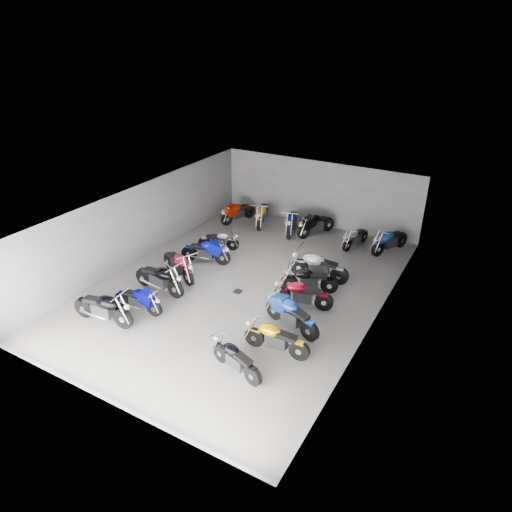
% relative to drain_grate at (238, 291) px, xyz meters
% --- Properties ---
extents(ground, '(14.00, 14.00, 0.00)m').
position_rel_drain_grate_xyz_m(ground, '(0.00, 0.50, -0.01)').
color(ground, gray).
rests_on(ground, ground).
extents(wall_back, '(10.00, 0.10, 3.20)m').
position_rel_drain_grate_xyz_m(wall_back, '(0.00, 7.50, 1.59)').
color(wall_back, gray).
rests_on(wall_back, ground).
extents(wall_left, '(0.10, 14.00, 3.20)m').
position_rel_drain_grate_xyz_m(wall_left, '(-5.00, 0.50, 1.59)').
color(wall_left, gray).
rests_on(wall_left, ground).
extents(wall_right, '(0.10, 14.00, 3.20)m').
position_rel_drain_grate_xyz_m(wall_right, '(5.00, 0.50, 1.59)').
color(wall_right, gray).
rests_on(wall_right, ground).
extents(ceiling, '(10.00, 14.00, 0.04)m').
position_rel_drain_grate_xyz_m(ceiling, '(0.00, 0.50, 3.21)').
color(ceiling, black).
rests_on(ceiling, wall_back).
extents(drain_grate, '(0.32, 0.32, 0.01)m').
position_rel_drain_grate_xyz_m(drain_grate, '(0.00, 0.00, 0.00)').
color(drain_grate, black).
rests_on(drain_grate, ground).
extents(motorcycle_left_a, '(2.37, 0.53, 1.04)m').
position_rel_drain_grate_xyz_m(motorcycle_left_a, '(-2.84, -3.89, 0.56)').
color(motorcycle_left_a, black).
rests_on(motorcycle_left_a, ground).
extents(motorcycle_left_b, '(1.97, 0.42, 0.87)m').
position_rel_drain_grate_xyz_m(motorcycle_left_b, '(-2.29, -2.82, 0.47)').
color(motorcycle_left_b, black).
rests_on(motorcycle_left_b, ground).
extents(motorcycle_left_c, '(2.32, 0.48, 1.02)m').
position_rel_drain_grate_xyz_m(motorcycle_left_c, '(-2.53, -1.42, 0.55)').
color(motorcycle_left_c, black).
rests_on(motorcycle_left_c, ground).
extents(motorcycle_left_d, '(2.18, 1.10, 1.02)m').
position_rel_drain_grate_xyz_m(motorcycle_left_d, '(-2.59, -0.21, 0.55)').
color(motorcycle_left_d, black).
rests_on(motorcycle_left_d, ground).
extents(motorcycle_left_e, '(2.13, 0.67, 0.95)m').
position_rel_drain_grate_xyz_m(motorcycle_left_e, '(-2.38, 1.35, 0.51)').
color(motorcycle_left_e, black).
rests_on(motorcycle_left_e, ground).
extents(motorcycle_left_f, '(1.74, 0.83, 0.81)m').
position_rel_drain_grate_xyz_m(motorcycle_left_f, '(-2.62, 2.65, 0.44)').
color(motorcycle_left_f, black).
rests_on(motorcycle_left_f, ground).
extents(motorcycle_right_a, '(1.94, 0.68, 0.87)m').
position_rel_drain_grate_xyz_m(motorcycle_right_a, '(2.28, -3.79, 0.47)').
color(motorcycle_right_a, black).
rests_on(motorcycle_right_a, ground).
extents(motorcycle_right_b, '(2.14, 0.45, 0.94)m').
position_rel_drain_grate_xyz_m(motorcycle_right_b, '(2.86, -2.44, 0.51)').
color(motorcycle_right_b, black).
rests_on(motorcycle_right_b, ground).
extents(motorcycle_right_c, '(2.22, 0.86, 1.01)m').
position_rel_drain_grate_xyz_m(motorcycle_right_c, '(2.73, -1.11, 0.54)').
color(motorcycle_right_c, black).
rests_on(motorcycle_right_c, ground).
extents(motorcycle_right_d, '(2.13, 0.70, 0.95)m').
position_rel_drain_grate_xyz_m(motorcycle_right_d, '(2.51, 0.25, 0.51)').
color(motorcycle_right_d, black).
rests_on(motorcycle_right_d, ground).
extents(motorcycle_right_e, '(2.03, 0.96, 0.94)m').
position_rel_drain_grate_xyz_m(motorcycle_right_e, '(2.29, 1.31, 0.51)').
color(motorcycle_right_e, black).
rests_on(motorcycle_right_e, ground).
extents(motorcycle_right_f, '(2.35, 0.52, 1.03)m').
position_rel_drain_grate_xyz_m(motorcycle_right_f, '(2.25, 2.35, 0.56)').
color(motorcycle_right_f, black).
rests_on(motorcycle_right_f, ground).
extents(motorcycle_back_a, '(0.78, 2.09, 0.94)m').
position_rel_drain_grate_xyz_m(motorcycle_back_a, '(-3.60, 5.80, 0.51)').
color(motorcycle_back_a, black).
rests_on(motorcycle_back_a, ground).
extents(motorcycle_back_b, '(0.92, 2.29, 1.04)m').
position_rel_drain_grate_xyz_m(motorcycle_back_b, '(-2.34, 6.08, 0.56)').
color(motorcycle_back_b, black).
rests_on(motorcycle_back_b, ground).
extents(motorcycle_back_c, '(0.84, 2.30, 1.04)m').
position_rel_drain_grate_xyz_m(motorcycle_back_c, '(-0.64, 5.95, 0.56)').
color(motorcycle_back_c, black).
rests_on(motorcycle_back_c, ground).
extents(motorcycle_back_d, '(1.07, 2.08, 0.98)m').
position_rel_drain_grate_xyz_m(motorcycle_back_d, '(0.47, 6.23, 0.53)').
color(motorcycle_back_d, black).
rests_on(motorcycle_back_d, ground).
extents(motorcycle_back_e, '(0.59, 1.90, 0.85)m').
position_rel_drain_grate_xyz_m(motorcycle_back_e, '(2.53, 5.91, 0.46)').
color(motorcycle_back_e, black).
rests_on(motorcycle_back_e, ground).
extents(motorcycle_back_f, '(1.05, 2.09, 0.98)m').
position_rel_drain_grate_xyz_m(motorcycle_back_f, '(3.99, 6.17, 0.53)').
color(motorcycle_back_f, black).
rests_on(motorcycle_back_f, ground).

